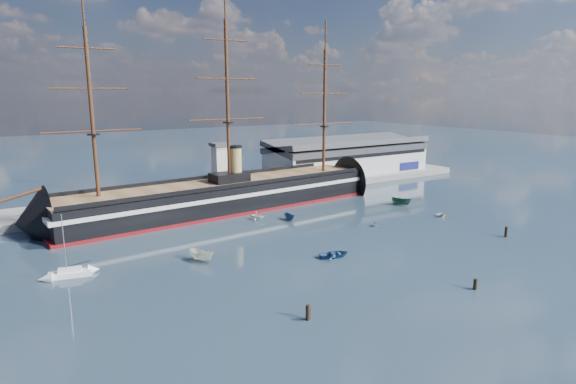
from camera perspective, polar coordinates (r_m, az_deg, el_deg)
ground at (r=116.59m, az=-2.29°, el=-4.03°), size 600.00×600.00×0.00m
quay at (r=151.91m, az=-6.00°, el=-0.31°), size 180.00×18.00×2.00m
warehouse at (r=180.15m, az=7.10°, el=4.16°), size 63.00×21.00×11.60m
quay_tower at (r=144.47m, az=-8.01°, el=2.94°), size 5.00×5.00×15.00m
warship at (r=130.95m, az=-8.37°, el=-0.55°), size 113.38×22.09×53.94m
sailboat at (r=93.68m, az=-24.43°, el=-8.71°), size 7.45×3.72×11.45m
motorboat_a at (r=94.41m, az=-10.16°, el=-8.10°), size 7.43×4.80×2.79m
motorboat_b at (r=95.74m, az=5.50°, el=-7.68°), size 2.30×4.03×1.77m
motorboat_c at (r=121.64m, az=0.19°, el=-3.34°), size 5.19×2.25×2.02m
motorboat_d at (r=122.19m, az=-3.68°, el=-3.30°), size 6.81×5.76×2.32m
motorboat_e at (r=131.51m, az=17.98°, el=-2.77°), size 1.81×2.99×1.30m
motorboat_f at (r=141.12m, az=13.24°, el=-1.52°), size 7.10×5.10×2.68m
motorboat_g at (r=118.15m, az=10.14°, el=-4.00°), size 2.58×3.66×1.23m
piling_near_left at (r=71.01m, az=2.36°, el=-14.90°), size 0.64×0.64×3.00m
piling_near_mid at (r=86.38m, az=21.26°, el=-10.70°), size 0.64×0.64×2.54m
piling_far_right at (r=118.51m, az=24.39°, el=-4.85°), size 0.64×0.64×3.03m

